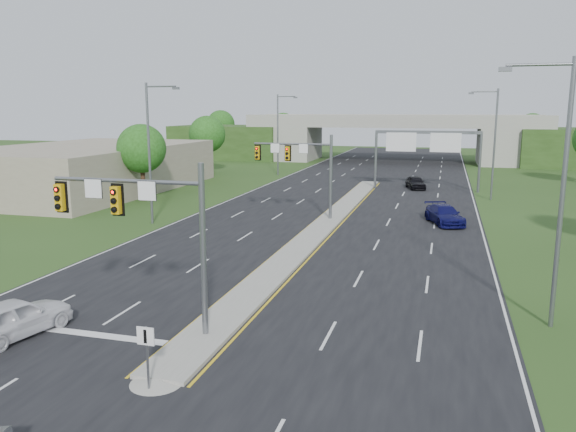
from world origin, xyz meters
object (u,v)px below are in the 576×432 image
Objects in this scene: signal_mast_near at (149,219)px; car_far_c at (416,182)px; sign_gantry at (426,144)px; keep_right_sign at (146,347)px; car_white at (15,317)px; overpass at (393,141)px; car_far_b at (445,215)px; signal_mast_far at (304,162)px.

car_far_c is at bearing 80.19° from signal_mast_near.
car_far_c is at bearing 130.85° from sign_gantry.
car_white is at bearing 161.03° from keep_right_sign.
overpass is (-6.68, 35.08, -1.69)m from sign_gantry.
keep_right_sign is 0.47× the size of car_white.
overpass reaches higher than car_far_b.
overpass is at bearing 100.79° from sign_gantry.
car_white is 32.47m from car_far_b.
signal_mast_far is 22.92m from car_far_c.
overpass is at bearing 90.00° from keep_right_sign.
sign_gantry is 0.14× the size of overpass.
signal_mast_near is 0.60× the size of sign_gantry.
keep_right_sign is 7.80m from car_white.
sign_gantry is at bearing -94.27° from car_white.
sign_gantry reaches higher than keep_right_sign.
car_far_c is at bearing 83.56° from keep_right_sign.
signal_mast_near is 1.62× the size of car_far_c.
signal_mast_near is at bearing -115.46° from car_far_c.
keep_right_sign is (2.26, -29.45, -3.21)m from signal_mast_far.
signal_mast_near is 1.38× the size of car_far_b.
overpass is at bearing 88.38° from signal_mast_near.
signal_mast_near reaches higher than car_far_b.
car_far_c is at bearing 69.31° from signal_mast_far.
keep_right_sign reaches higher than car_far_b.
overpass is 17.13× the size of car_white.
sign_gantry is 19.56m from car_far_b.
overpass reaches higher than car_white.
overpass is at bearing 79.83° from car_far_b.
car_white is at bearing -106.65° from sign_gantry.
keep_right_sign is 84.55m from overpass.
signal_mast_far reaches higher than car_white.
sign_gantry is 4.73m from car_far_c.
signal_mast_far is 1.62× the size of car_far_c.
car_white is (-7.35, -82.00, -2.74)m from overpass.
car_far_c is (7.97, 46.12, -3.97)m from signal_mast_near.
signal_mast_near and signal_mast_far have the same top height.
overpass reaches higher than keep_right_sign.
signal_mast_near reaches higher than car_far_c.
car_far_b is (2.35, -18.89, -4.48)m from sign_gantry.
overpass is at bearing 87.65° from signal_mast_far.
signal_mast_far is 21.91m from sign_gantry.
signal_mast_far is 0.60× the size of sign_gantry.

